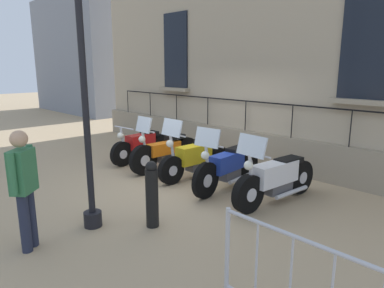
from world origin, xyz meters
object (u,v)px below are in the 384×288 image
Objects in this scene: motorcycle_white at (276,179)px; pedestrian_standing at (24,184)px; motorcycle_yellow at (195,158)px; bollard at (152,194)px; motorcycle_orange at (165,152)px; lamppost at (79,14)px; motorcycle_red at (142,145)px; motorcycle_blue at (228,166)px.

pedestrian_standing reaches higher than motorcycle_white.
bollard is at bearing 30.03° from motorcycle_yellow.
motorcycle_orange is 4.24m from lamppost.
motorcycle_orange is (0.05, 1.02, 0.01)m from motorcycle_red.
motorcycle_white is 1.31× the size of pedestrian_standing.
motorcycle_orange is at bearing -89.04° from motorcycle_blue.
lamppost reaches higher than bollard.
motorcycle_white is 4.25m from lamppost.
motorcycle_red is 3.94m from bollard.
pedestrian_standing reaches higher than motorcycle_orange.
motorcycle_yellow is 0.94× the size of motorcycle_white.
motorcycle_orange is 3.05m from motorcycle_white.
motorcycle_yellow is 4.03m from lamppost.
pedestrian_standing reaches higher than motorcycle_blue.
motorcycle_blue is 2.21m from bollard.
bollard is (2.23, -0.81, 0.08)m from motorcycle_white.
motorcycle_red is 0.97× the size of motorcycle_yellow.
lamppost is at bearing -178.91° from pedestrian_standing.
motorcycle_red is 4.76m from lamppost.
motorcycle_orange reaches higher than bollard.
motorcycle_red is at bearing -137.97° from lamppost.
motorcycle_orange and motorcycle_blue have the same top height.
lamppost is (2.89, 0.62, 2.73)m from motorcycle_yellow.
bollard is (2.19, 0.29, 0.06)m from motorcycle_blue.
motorcycle_orange is 1.23× the size of pedestrian_standing.
motorcycle_red is at bearing -89.63° from motorcycle_yellow.
bollard is (2.15, 2.24, 0.10)m from motorcycle_orange.
motorcycle_white is at bearing 90.35° from motorcycle_yellow.
lamppost reaches higher than motorcycle_blue.
pedestrian_standing is at bearing 1.09° from lamppost.
motorcycle_yellow is 1.23× the size of pedestrian_standing.
bollard is (2.22, 1.28, 0.09)m from motorcycle_yellow.
lamppost is 2.81m from bollard.
motorcycle_blue is at bearing 174.76° from pedestrian_standing.
motorcycle_blue reaches higher than motorcycle_red.
motorcycle_orange is 0.94× the size of motorcycle_white.
lamppost reaches higher than motorcycle_white.
motorcycle_white reaches higher than motorcycle_red.
motorcycle_red is at bearing -124.12° from bollard.
bollard is at bearing 46.08° from motorcycle_orange.
motorcycle_yellow is at bearing 90.37° from motorcycle_red.
motorcycle_yellow is 0.99m from motorcycle_blue.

